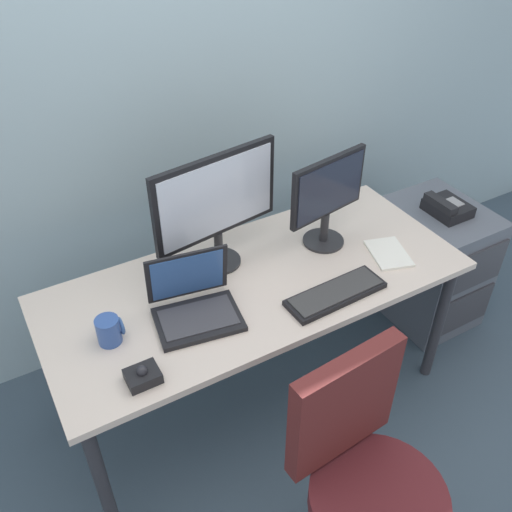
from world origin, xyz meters
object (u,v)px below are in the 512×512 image
at_px(trackball_mouse, 143,376).
at_px(paper_notepad, 389,253).
at_px(office_chair, 363,493).
at_px(keyboard, 336,293).
at_px(file_cabinet, 431,263).
at_px(coffee_mug, 109,330).
at_px(laptop, 194,303).
at_px(desk_phone, 447,207).
at_px(monitor_main, 217,202).
at_px(monitor_side, 328,195).

distance_m(trackball_mouse, paper_notepad, 1.16).
xyz_separation_m(office_chair, keyboard, (0.29, 0.59, 0.29)).
xyz_separation_m(file_cabinet, coffee_mug, (-1.71, -0.09, 0.43)).
relative_size(office_chair, laptop, 2.74).
relative_size(keyboard, coffee_mug, 4.01).
height_order(desk_phone, monitor_main, monitor_main).
relative_size(office_chair, paper_notepad, 4.57).
height_order(desk_phone, keyboard, desk_phone).
distance_m(office_chair, trackball_mouse, 0.82).
bearing_deg(coffee_mug, desk_phone, 2.31).
xyz_separation_m(file_cabinet, desk_phone, (-0.01, -0.02, 0.36)).
bearing_deg(laptop, paper_notepad, -5.19).
xyz_separation_m(keyboard, coffee_mug, (-0.83, 0.20, 0.04)).
relative_size(trackball_mouse, coffee_mug, 1.06).
bearing_deg(file_cabinet, keyboard, -161.81).
bearing_deg(monitor_main, monitor_side, -12.01).
bearing_deg(keyboard, monitor_side, 62.22).
bearing_deg(monitor_side, laptop, -168.93).
bearing_deg(monitor_main, keyboard, -54.46).
height_order(file_cabinet, trackball_mouse, trackball_mouse).
height_order(laptop, paper_notepad, laptop).
height_order(office_chair, coffee_mug, office_chair).
height_order(file_cabinet, office_chair, office_chair).
distance_m(laptop, coffee_mug, 0.32).
relative_size(monitor_side, keyboard, 0.99).
distance_m(desk_phone, coffee_mug, 1.70).
bearing_deg(desk_phone, monitor_side, 176.47).
bearing_deg(laptop, coffee_mug, 176.20).
bearing_deg(keyboard, monitor_main, 125.54).
bearing_deg(file_cabinet, monitor_side, 177.83).
bearing_deg(monitor_main, trackball_mouse, -139.04).
height_order(monitor_side, trackball_mouse, monitor_side).
height_order(keyboard, laptop, laptop).
relative_size(trackball_mouse, paper_notepad, 0.53).
distance_m(desk_phone, office_chair, 1.47).
height_order(file_cabinet, desk_phone, desk_phone).
xyz_separation_m(monitor_main, monitor_side, (0.46, -0.10, -0.06)).
height_order(monitor_main, keyboard, monitor_main).
bearing_deg(office_chair, trackball_mouse, 131.88).
bearing_deg(trackball_mouse, paper_notepad, 6.22).
bearing_deg(monitor_side, trackball_mouse, -160.68).
height_order(trackball_mouse, coffee_mug, coffee_mug).
xyz_separation_m(laptop, trackball_mouse, (-0.28, -0.20, -0.03)).
bearing_deg(desk_phone, trackball_mouse, -169.98).
bearing_deg(desk_phone, keyboard, -162.63).
height_order(file_cabinet, laptop, laptop).
height_order(file_cabinet, monitor_side, monitor_side).
relative_size(file_cabinet, monitor_side, 1.60).
bearing_deg(coffee_mug, office_chair, -55.58).
xyz_separation_m(desk_phone, trackball_mouse, (-1.67, -0.29, 0.04)).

